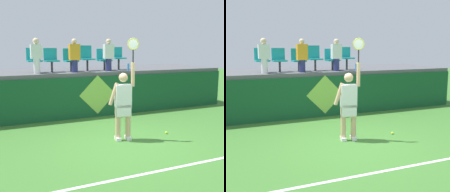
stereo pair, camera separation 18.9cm
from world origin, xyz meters
The scene contains 17 objects.
ground_plane centered at (0.00, 0.00, 0.00)m, with size 40.00×40.00×0.00m, color #3D752D.
court_back_wall centered at (0.00, 3.04, 0.67)m, with size 11.00×0.20×1.33m, color #144C28.
spectator_platform centered at (0.00, 4.47, 1.39)m, with size 11.00×2.95×0.12m, color #56565B.
court_baseline_stripe centered at (0.00, -1.55, 0.00)m, with size 9.90×0.08×0.01m, color white.
tennis_player centered at (0.00, 0.41, 0.93)m, with size 0.75×0.33×2.48m.
tennis_ball centered at (1.26, 0.37, 0.03)m, with size 0.07×0.07×0.07m, color #D1E533.
water_bottle centered at (1.60, 3.20, 1.58)m, with size 0.07×0.07×0.25m, color #338CE5.
stadium_chair_0 centered at (-1.49, 3.81, 1.89)m, with size 0.44×0.42×0.79m.
stadium_chair_1 centered at (-0.94, 3.81, 1.89)m, with size 0.44×0.42×0.78m.
stadium_chair_2 centered at (-0.29, 3.82, 1.87)m, with size 0.44×0.42×0.77m.
stadium_chair_3 centered at (0.29, 3.82, 1.93)m, with size 0.44×0.42×0.87m.
stadium_chair_4 centered at (0.93, 3.81, 1.87)m, with size 0.44×0.42×0.75m.
stadium_chair_5 centered at (1.49, 3.81, 1.92)m, with size 0.44×0.42×0.81m.
spectator_0 centered at (-1.49, 3.38, 2.02)m, with size 0.34×0.20×1.09m.
spectator_1 centered at (-0.29, 3.35, 2.01)m, with size 0.34×0.20×1.08m.
spectator_2 centered at (0.93, 3.39, 2.01)m, with size 0.34×0.20×1.09m.
wall_signage_mount centered at (0.34, 2.93, 0.00)m, with size 1.27×0.01×1.37m.
Camera 2 is at (-3.03, -5.98, 2.28)m, focal length 47.58 mm.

